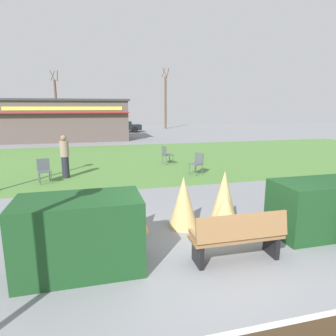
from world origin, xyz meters
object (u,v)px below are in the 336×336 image
cafe_chair_east (197,162)px  person_strolling (65,156)px  cafe_chair_center (44,169)px  parked_car_center_slot (122,126)px  park_bench (238,237)px  food_kiosk (67,120)px  tree_right_bg (165,102)px  cafe_chair_west (166,153)px  tree_left_bg (56,104)px  parked_car_west_slot (71,127)px

cafe_chair_east → person_strolling: size_ratio=0.53×
cafe_chair_center → parked_car_center_slot: parked_car_center_slot is taller
park_bench → food_kiosk: size_ratio=0.17×
tree_right_bg → parked_car_center_slot: bearing=-143.8°
park_bench → cafe_chair_west: (1.01, 9.31, 0.05)m
food_kiosk → tree_left_bg: tree_left_bg is taller
tree_right_bg → park_bench: bearing=-101.8°
cafe_chair_center → person_strolling: size_ratio=0.53×
parked_car_center_slot → tree_right_bg: 8.08m
park_bench → cafe_chair_center: bearing=121.3°
cafe_chair_center → parked_car_west_slot: size_ratio=0.21×
tree_left_bg → parked_car_west_slot: bearing=-66.6°
cafe_chair_center → person_strolling: 0.98m
food_kiosk → person_strolling: size_ratio=5.88×
cafe_chair_west → tree_right_bg: size_ratio=0.12×
cafe_chair_center → person_strolling: person_strolling is taller
cafe_chair_center → person_strolling: bearing=40.4°
cafe_chair_east → parked_car_west_slot: size_ratio=0.21×
food_kiosk → tree_left_bg: 11.28m
food_kiosk → parked_car_center_slot: food_kiosk is taller
cafe_chair_west → person_strolling: size_ratio=0.53×
parked_car_west_slot → parked_car_center_slot: same height
person_strolling → parked_car_west_slot: person_strolling is taller
cafe_chair_east → tree_left_bg: tree_left_bg is taller
park_bench → tree_right_bg: bearing=78.2°
cafe_chair_east → parked_car_west_slot: bearing=106.2°
cafe_chair_west → tree_left_bg: 24.44m
park_bench → food_kiosk: 21.93m
cafe_chair_east → cafe_chair_center: (-5.93, 0.08, 0.00)m
food_kiosk → cafe_chair_center: bearing=-89.4°
person_strolling → parked_car_center_slot: (4.27, 21.06, -0.22)m
person_strolling → parked_car_center_slot: person_strolling is taller
parked_car_west_slot → parked_car_center_slot: bearing=0.0°
person_strolling → tree_left_bg: size_ratio=0.25×
parked_car_west_slot → tree_left_bg: 4.89m
food_kiosk → tree_left_bg: (-1.94, 11.03, 1.34)m
parked_car_center_slot → tree_left_bg: 8.42m
cafe_chair_east → park_bench: bearing=-104.1°
person_strolling → parked_car_west_slot: (-1.10, 21.06, -0.22)m
food_kiosk → tree_right_bg: tree_right_bg is taller
person_strolling → tree_right_bg: tree_right_bg is taller
parked_car_west_slot → tree_right_bg: tree_right_bg is taller
parked_car_center_slot → park_bench: bearing=-91.5°
cafe_chair_east → tree_left_bg: (-8.03, 25.65, 2.52)m
cafe_chair_west → parked_car_west_slot: 20.07m
cafe_chair_west → cafe_chair_center: bearing=-155.4°
food_kiosk → cafe_chair_east: size_ratio=11.17×
park_bench → tree_left_bg: bearing=101.0°
tree_right_bg → cafe_chair_west: bearing=-103.9°
tree_left_bg → parked_car_center_slot: bearing=-28.9°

